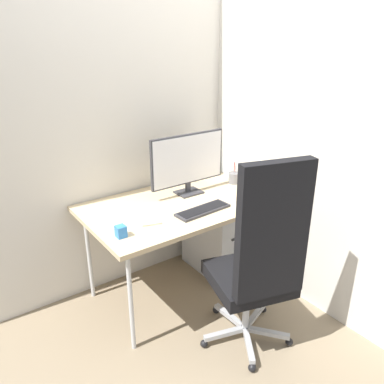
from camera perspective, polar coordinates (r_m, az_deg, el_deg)
ground_plane at (r=3.12m, az=-1.67°, el=-14.27°), size 8.00×8.00×0.00m
wall_back at (r=2.93m, az=-7.05°, el=13.07°), size 3.05×0.04×2.80m
wall_side_right at (r=2.84m, az=13.09°, el=12.39°), size 0.04×2.53×2.80m
desk at (r=2.76m, az=-1.83°, el=-2.38°), size 1.36×0.83×0.75m
office_chair at (r=2.27m, az=10.07°, el=-9.93°), size 0.60×0.63×1.29m
filing_cabinet at (r=3.25m, az=3.92°, el=-6.62°), size 0.38×0.55×0.59m
monitor at (r=2.84m, az=-0.61°, el=4.66°), size 0.63×0.15×0.46m
keyboard at (r=2.61m, az=1.65°, el=-2.71°), size 0.41×0.15×0.02m
mouse at (r=2.79m, az=7.41°, el=-0.98°), size 0.07×0.09×0.04m
pen_holder at (r=3.12m, az=6.29°, el=2.13°), size 0.09×0.09×0.17m
notebook at (r=2.51m, az=-6.43°, el=-4.05°), size 0.17×0.20×0.01m
coffee_mug at (r=3.31m, az=3.23°, el=3.31°), size 0.12×0.08×0.08m
desk_clamp_accessory at (r=2.31m, az=-10.59°, el=-5.81°), size 0.06×0.06×0.07m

